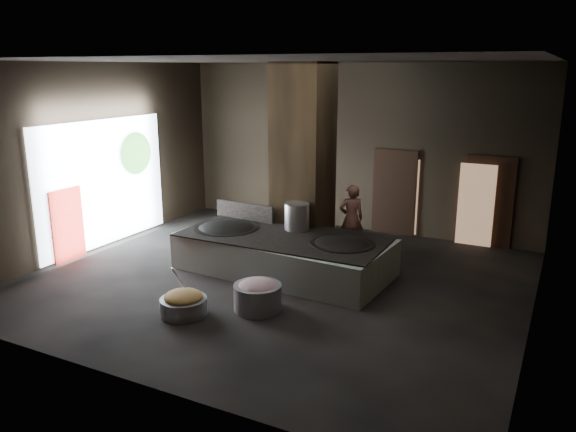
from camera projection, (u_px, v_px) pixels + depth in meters
The scene contains 28 objects.
floor at pixel (277, 281), 11.97m from camera, with size 10.00×9.00×0.10m, color black.
ceiling at pixel (275, 58), 10.79m from camera, with size 10.00×9.00×0.10m, color black.
back_wall at pixel (355, 148), 15.30m from camera, with size 10.00×0.10×4.50m, color black.
front_wall at pixel (115, 232), 7.46m from camera, with size 10.00×0.10×4.50m, color black.
left_wall at pixel (93, 158), 13.60m from camera, with size 0.10×9.00×4.50m, color black.
right_wall at pixel (548, 201), 9.16m from camera, with size 0.10×9.00×4.50m, color black.
pillar at pixel (303, 161), 13.15m from camera, with size 1.20×1.20×4.50m, color black.
hearth_platform at pixel (284, 254), 12.33m from camera, with size 4.59×2.20×0.80m, color silver.
platform_cap at pixel (284, 236), 12.22m from camera, with size 4.49×2.16×0.03m, color black.
wok_left at pixel (227, 231), 12.83m from camera, with size 1.45×1.45×0.40m, color black.
wok_left_rim at pixel (226, 228), 12.81m from camera, with size 1.48×1.48×0.05m, color black.
wok_right at pixel (342, 247), 11.69m from camera, with size 1.35×1.35×0.38m, color black.
wok_right_rim at pixel (342, 244), 11.67m from camera, with size 1.38×1.38×0.05m, color black.
stock_pot at pixel (297, 216), 12.59m from camera, with size 0.56×0.56×0.60m, color #B9BCC1.
splash_guard at pixel (244, 211), 13.45m from camera, with size 1.60×0.06×0.40m, color black.
cook at pixel (351, 219), 13.54m from camera, with size 0.61×0.39×1.67m, color #8F5849.
veg_basin at pixel (184, 306), 10.21m from camera, with size 0.85×0.85×0.31m, color gray.
veg_fill at pixel (183, 296), 10.16m from camera, with size 0.70×0.70×0.22m, color #8D9447.
ladle at pixel (181, 282), 10.30m from camera, with size 0.03×0.03×0.67m, color #B9BCC1.
meat_basin at pixel (258, 297), 10.40m from camera, with size 0.89×0.89×0.49m, color gray.
meat_fill at pixel (257, 287), 10.34m from camera, with size 0.74×0.74×0.28m, color #B06974.
doorway_near at pixel (394, 194), 14.98m from camera, with size 1.18×0.08×2.38m, color black.
doorway_near_glow at pixel (402, 196), 14.93m from camera, with size 0.85×0.04×2.01m, color #8C6647.
doorway_far at pixel (488, 203), 13.93m from camera, with size 1.18×0.08×2.38m, color black.
doorway_far_glow at pixel (476, 205), 13.96m from camera, with size 0.87×0.04×2.06m, color #8C6647.
left_opening at pixel (104, 183), 13.89m from camera, with size 0.04×4.20×3.10m, color white.
pavilion_sliver at pixel (68, 225), 12.93m from camera, with size 0.05×0.90×1.70m, color maroon.
tree_silhouette at pixel (136, 153), 14.64m from camera, with size 0.28×1.10×1.10m, color #194714.
Camera 1 is at (5.31, -9.88, 4.36)m, focal length 35.00 mm.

